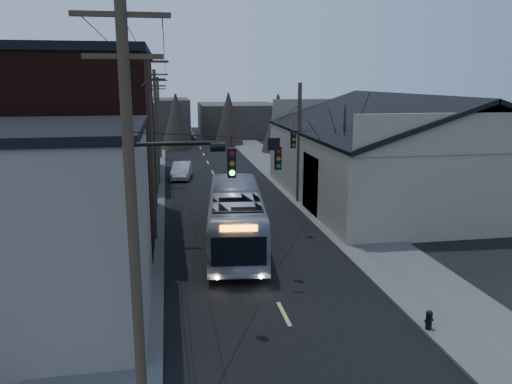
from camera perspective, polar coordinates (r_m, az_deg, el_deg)
road_surface at (r=40.14m, az=-3.94°, el=0.20°), size 9.00×110.00×0.02m
sidewalk_left at (r=40.00m, az=-13.24°, el=-0.09°), size 4.00×110.00×0.12m
sidewalk_right at (r=41.30m, az=5.06°, el=0.61°), size 4.00×110.00×0.12m
building_clapboard at (r=19.35m, az=-24.41°, el=-4.00°), size 8.00×8.00×7.00m
building_brick at (r=29.81m, az=-21.47°, el=4.73°), size 10.00×12.00×10.00m
building_left_far at (r=45.60m, az=-16.85°, el=5.64°), size 9.00×14.00×7.00m
warehouse at (r=38.49m, az=16.49°, el=3.24°), size 16.16×20.60×7.73m
building_far_left at (r=74.22m, az=-11.57°, el=8.06°), size 10.00×12.00×6.00m
building_far_right at (r=79.99m, az=-2.03°, el=8.27°), size 12.00×14.00×5.00m
bare_tree at (r=31.26m, az=9.92°, el=3.16°), size 0.40×0.40×7.20m
utility_lines at (r=33.34m, az=-8.34°, el=6.15°), size 11.24×45.28×10.50m
bus at (r=26.47m, az=-2.34°, el=-2.81°), size 3.96×11.77×3.22m
parked_car at (r=45.27m, az=-8.49°, el=2.46°), size 2.12×4.63×1.47m
fire_hydrant at (r=19.02m, az=19.17°, el=-13.55°), size 0.34×0.24×0.70m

